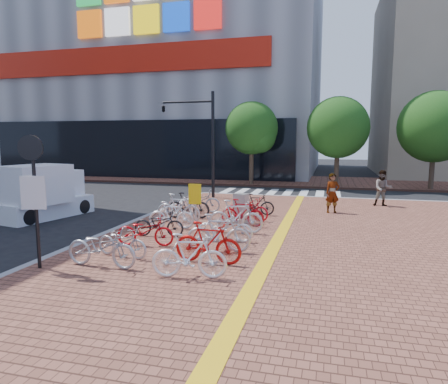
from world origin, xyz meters
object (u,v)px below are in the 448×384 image
(yellow_sign, at_px, (195,198))
(traffic_light_pole, at_px, (190,125))
(bike_4, at_px, (171,215))
(notice_sign, at_px, (34,186))
(bike_9, at_px, (208,243))
(bike_6, at_px, (188,205))
(bike_2, at_px, (145,231))
(bike_1, at_px, (122,242))
(bike_14, at_px, (248,209))
(bike_13, at_px, (242,213))
(bike_15, at_px, (256,204))
(box_truck, at_px, (43,193))
(bike_7, at_px, (198,201))
(pedestrian_b, at_px, (383,188))
(bike_5, at_px, (178,208))
(pedestrian_a, at_px, (332,193))
(bike_10, at_px, (218,233))
(bike_0, at_px, (101,247))
(bike_3, at_px, (159,224))
(utility_box, at_px, (241,208))
(bike_8, at_px, (189,256))
(bike_12, at_px, (235,217))
(bike_11, at_px, (225,227))

(yellow_sign, bearing_deg, traffic_light_pole, 110.87)
(bike_4, relative_size, notice_sign, 0.50)
(bike_4, height_order, bike_9, bike_9)
(bike_6, bearing_deg, bike_2, 173.29)
(bike_1, relative_size, bike_14, 0.93)
(bike_13, xyz_separation_m, bike_15, (0.12, 2.25, -0.04))
(box_truck, bearing_deg, bike_7, 18.67)
(pedestrian_b, bearing_deg, bike_15, -143.46)
(bike_7, distance_m, bike_13, 3.39)
(bike_5, relative_size, bike_6, 1.05)
(box_truck, bearing_deg, pedestrian_a, 16.47)
(bike_9, relative_size, box_truck, 0.43)
(bike_13, height_order, yellow_sign, yellow_sign)
(bike_6, bearing_deg, bike_10, -159.76)
(bike_0, xyz_separation_m, bike_15, (2.55, 7.95, -0.05))
(bike_3, relative_size, pedestrian_a, 0.95)
(bike_2, bearing_deg, bike_3, -4.82)
(utility_box, xyz_separation_m, notice_sign, (-3.75, -6.80, 1.54))
(bike_4, height_order, pedestrian_b, pedestrian_b)
(bike_13, bearing_deg, utility_box, 23.54)
(bike_2, relative_size, pedestrian_b, 1.01)
(bike_14, distance_m, box_truck, 8.94)
(bike_13, bearing_deg, box_truck, 95.38)
(bike_3, bearing_deg, utility_box, -45.98)
(notice_sign, bearing_deg, bike_6, 78.61)
(yellow_sign, bearing_deg, bike_14, 57.39)
(bike_1, bearing_deg, bike_3, 10.39)
(bike_2, distance_m, yellow_sign, 2.61)
(bike_1, height_order, utility_box, utility_box)
(bike_7, bearing_deg, bike_6, 169.48)
(bike_2, xyz_separation_m, notice_sign, (-1.65, -2.70, 1.65))
(bike_13, bearing_deg, traffic_light_pole, 39.49)
(bike_4, relative_size, bike_13, 0.99)
(bike_9, distance_m, pedestrian_a, 9.00)
(bike_5, bearing_deg, pedestrian_a, -48.70)
(bike_1, relative_size, yellow_sign, 0.99)
(bike_4, relative_size, bike_15, 1.07)
(bike_10, height_order, utility_box, utility_box)
(bike_4, bearing_deg, yellow_sign, -99.37)
(bike_8, bearing_deg, bike_1, 54.42)
(yellow_sign, bearing_deg, box_truck, 170.40)
(bike_7, relative_size, bike_12, 1.01)
(bike_10, xyz_separation_m, traffic_light_pole, (-4.62, 10.52, 3.48))
(bike_5, relative_size, bike_8, 1.06)
(bike_2, xyz_separation_m, bike_14, (2.25, 4.65, 0.00))
(yellow_sign, relative_size, traffic_light_pole, 0.29)
(bike_5, distance_m, bike_7, 2.33)
(bike_2, height_order, bike_5, bike_5)
(bike_11, relative_size, box_truck, 0.41)
(bike_6, relative_size, box_truck, 0.42)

